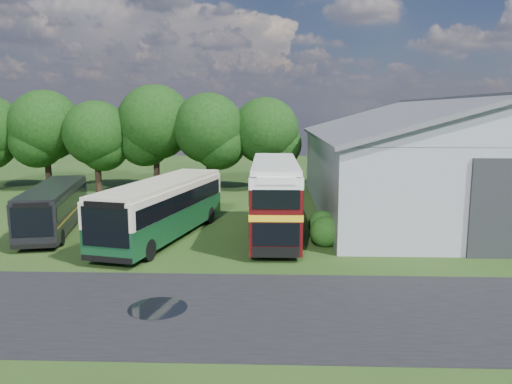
{
  "coord_description": "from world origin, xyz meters",
  "views": [
    {
      "loc": [
        2.79,
        -20.42,
        7.28
      ],
      "look_at": [
        1.76,
        8.0,
        2.61
      ],
      "focal_mm": 35.0,
      "sensor_mm": 36.0,
      "label": 1
    }
  ],
  "objects_px": {
    "bus_maroon_double": "(275,199)",
    "bus_dark_single": "(54,207)",
    "storage_shed": "(443,154)",
    "bus_green_single": "(163,208)"
  },
  "relations": [
    {
      "from": "bus_maroon_double",
      "to": "bus_dark_single",
      "type": "distance_m",
      "value": 13.41
    },
    {
      "from": "storage_shed",
      "to": "bus_green_single",
      "type": "relative_size",
      "value": 2.0
    },
    {
      "from": "bus_green_single",
      "to": "bus_dark_single",
      "type": "xyz_separation_m",
      "value": [
        -6.98,
        1.44,
        -0.29
      ]
    },
    {
      "from": "bus_green_single",
      "to": "bus_maroon_double",
      "type": "relative_size",
      "value": 1.19
    },
    {
      "from": "bus_maroon_double",
      "to": "storage_shed",
      "type": "bearing_deg",
      "value": 33.35
    },
    {
      "from": "bus_green_single",
      "to": "storage_shed",
      "type": "bearing_deg",
      "value": 38.14
    },
    {
      "from": "storage_shed",
      "to": "bus_green_single",
      "type": "bearing_deg",
      "value": -154.92
    },
    {
      "from": "storage_shed",
      "to": "bus_maroon_double",
      "type": "xyz_separation_m",
      "value": [
        -12.15,
        -8.18,
        -1.95
      ]
    },
    {
      "from": "bus_maroon_double",
      "to": "bus_green_single",
      "type": "bearing_deg",
      "value": -176.16
    },
    {
      "from": "storage_shed",
      "to": "bus_dark_single",
      "type": "height_order",
      "value": "storage_shed"
    }
  ]
}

